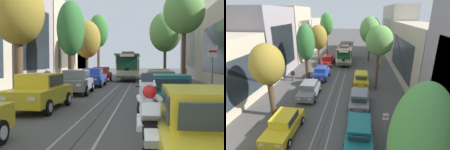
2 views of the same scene
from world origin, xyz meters
TOP-DOWN VIEW (x-y plane):
  - ground_plane at (0.00, 19.11)m, footprint 160.00×160.00m
  - trolley_track_rails at (0.00, 21.88)m, footprint 1.14×55.77m
  - building_facade_left at (-10.37, 22.73)m, footprint 5.33×47.47m
  - parked_car_yellow_second_left at (-2.81, 9.06)m, footprint 2.05×4.38m
  - parked_car_grey_mid_left at (-2.71, 15.37)m, footprint 2.14×4.42m
  - parked_car_blue_fourth_left at (-2.63, 21.02)m, footprint 2.01×4.36m
  - parked_car_red_fifth_left at (-2.89, 27.64)m, footprint 2.08×4.40m
  - parked_car_yellow_near_right at (2.88, 2.73)m, footprint 2.00×4.36m
  - parked_car_teal_second_right at (2.76, 8.90)m, footprint 2.03×4.37m
  - parked_car_grey_mid_right at (2.71, 13.88)m, footprint 2.08×4.39m
  - parked_car_yellow_fourth_right at (2.88, 19.54)m, footprint 2.00×4.36m
  - street_tree_kerb_left_second at (-4.81, 11.30)m, footprint 2.75×2.77m
  - street_tree_kerb_left_mid at (-4.40, 20.47)m, footprint 2.35×2.52m
  - street_tree_kerb_left_fourth at (-4.54, 27.99)m, footprint 3.04×2.67m
  - street_tree_kerb_left_far at (-4.38, 35.01)m, footprint 2.69×2.17m
  - street_tree_kerb_right_second at (4.62, 18.01)m, footprint 2.96×2.48m
  - street_tree_kerb_right_mid at (4.26, 30.99)m, footprint 3.70×4.06m
  - cable_car_trolley at (0.00, 30.48)m, footprint 2.63×9.15m
  - motorcycle_with_rider at (1.82, 2.59)m, footprint 0.52×1.85m
  - pedestrian_on_right_pavement at (-6.16, 19.52)m, footprint 0.55×0.42m
  - pedestrian_crossing_far at (5.79, 25.94)m, footprint 0.55×0.30m
  - street_sign_post at (4.36, 8.38)m, footprint 0.36×0.07m

SIDE VIEW (x-z plane):
  - ground_plane at x=0.00m, z-range 0.00..0.00m
  - trolley_track_rails at x=0.00m, z-range 0.00..0.01m
  - parked_car_yellow_second_left at x=-2.81m, z-range 0.01..1.59m
  - parked_car_grey_mid_left at x=-2.71m, z-range 0.01..1.59m
  - parked_car_blue_fourth_left at x=-2.63m, z-range 0.01..1.59m
  - parked_car_red_fifth_left at x=-2.89m, z-range 0.01..1.59m
  - parked_car_yellow_near_right at x=2.88m, z-range 0.01..1.59m
  - parked_car_teal_second_right at x=2.76m, z-range 0.01..1.59m
  - parked_car_grey_mid_right at x=2.71m, z-range 0.01..1.59m
  - parked_car_yellow_fourth_right at x=2.88m, z-range 0.01..1.59m
  - pedestrian_on_right_pavement at x=-6.16m, z-range 0.10..1.68m
  - pedestrian_crossing_far at x=5.79m, z-range 0.11..1.83m
  - motorcycle_with_rider at x=1.82m, z-range 0.04..1.90m
  - cable_car_trolley at x=0.00m, z-range 0.02..3.30m
  - street_sign_post at x=4.36m, z-range 0.34..3.13m
  - building_facade_left at x=-10.37m, z-range -0.59..9.08m
  - street_tree_kerb_left_second at x=-4.81m, z-range 1.42..7.87m
  - street_tree_kerb_left_fourth at x=-4.54m, z-range 1.27..8.02m
  - street_tree_kerb_left_mid at x=-4.40m, z-range 1.21..8.52m
  - street_tree_kerb_right_mid at x=4.26m, z-range 1.65..9.72m
  - street_tree_kerb_right_second at x=4.62m, z-range 2.01..9.45m
  - street_tree_kerb_left_far at x=-4.38m, z-range 1.98..10.63m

